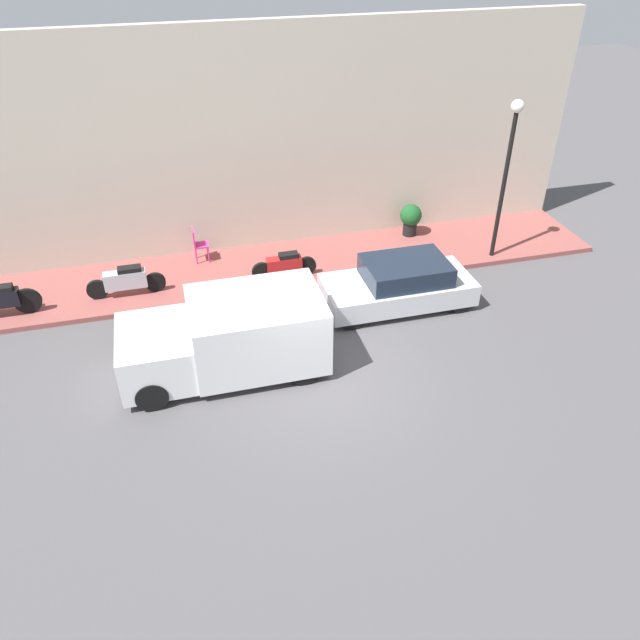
{
  "coord_description": "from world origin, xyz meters",
  "views": [
    {
      "loc": [
        -10.37,
        2.8,
        8.84
      ],
      "look_at": [
        1.2,
        -0.29,
        0.6
      ],
      "focal_mm": 35.0,
      "sensor_mm": 36.0,
      "label": 1
    }
  ],
  "objects": [
    {
      "name": "scooter_silver",
      "position": [
        4.29,
        4.08,
        0.57
      ],
      "size": [
        0.3,
        2.0,
        0.8
      ],
      "color": "#B7B7BF",
      "rests_on": "sidewalk"
    },
    {
      "name": "motorcycle_red",
      "position": [
        4.11,
        -0.07,
        0.53
      ],
      "size": [
        0.3,
        1.78,
        0.72
      ],
      "color": "#B21E1E",
      "rests_on": "sidewalk"
    },
    {
      "name": "cafe_chair",
      "position": [
        5.65,
        2.08,
        0.7
      ],
      "size": [
        0.4,
        0.4,
        0.99
      ],
      "color": "#D8338C",
      "rests_on": "sidewalk"
    },
    {
      "name": "streetlamp",
      "position": [
        3.8,
        -6.14,
        3.07
      ],
      "size": [
        0.34,
        0.34,
        4.42
      ],
      "color": "black",
      "rests_on": "sidewalk"
    },
    {
      "name": "potted_plant",
      "position": [
        5.65,
        -4.32,
        0.7
      ],
      "size": [
        0.65,
        0.65,
        0.97
      ],
      "color": "black",
      "rests_on": "sidewalk"
    },
    {
      "name": "delivery_van",
      "position": [
        0.73,
        1.94,
        0.88
      ],
      "size": [
        2.09,
        4.41,
        1.71
      ],
      "color": "white",
      "rests_on": "ground_plane"
    },
    {
      "name": "ground_plane",
      "position": [
        0.0,
        0.0,
        0.0
      ],
      "size": [
        60.0,
        60.0,
        0.0
      ],
      "primitive_type": "plane",
      "color": "#514F51"
    },
    {
      "name": "parked_car",
      "position": [
        2.24,
        -2.66,
        0.59
      ],
      "size": [
        1.7,
        3.8,
        1.23
      ],
      "color": "silver",
      "rests_on": "ground_plane"
    },
    {
      "name": "sidewalk",
      "position": [
        4.82,
        0.0,
        0.07
      ],
      "size": [
        2.77,
        18.53,
        0.14
      ],
      "color": "#934C47",
      "rests_on": "ground_plane"
    },
    {
      "name": "building_facade",
      "position": [
        6.35,
        0.0,
        3.13
      ],
      "size": [
        0.3,
        18.53,
        6.26
      ],
      "color": "beige",
      "rests_on": "ground_plane"
    }
  ]
}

